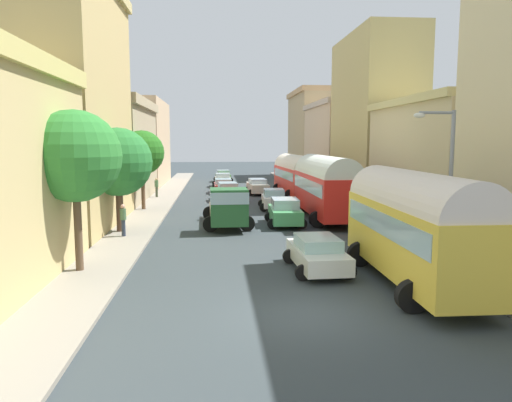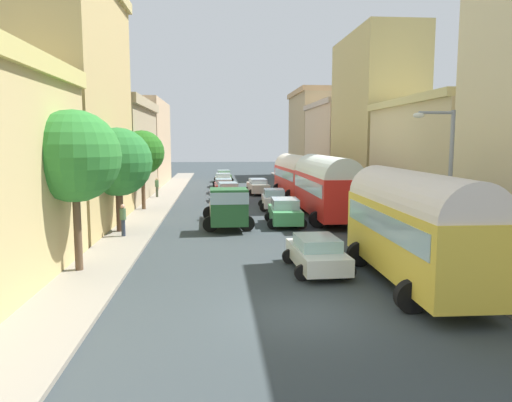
{
  "view_description": "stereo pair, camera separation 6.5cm",
  "coord_description": "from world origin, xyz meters",
  "px_view_note": "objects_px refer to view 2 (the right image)",
  "views": [
    {
      "loc": [
        -2.58,
        -13.7,
        5.16
      ],
      "look_at": [
        0.0,
        17.19,
        1.28
      ],
      "focal_mm": 34.03,
      "sensor_mm": 36.0,
      "label": 1
    },
    {
      "loc": [
        -2.51,
        -13.71,
        5.16
      ],
      "look_at": [
        0.0,
        17.19,
        1.28
      ],
      "focal_mm": 34.03,
      "sensor_mm": 36.0,
      "label": 2
    }
  ],
  "objects_px": {
    "car_0": "(228,192)",
    "parked_bus_1": "(326,184)",
    "car_1": "(224,186)",
    "pedestrian_1": "(123,219)",
    "car_2": "(223,180)",
    "car_5": "(285,212)",
    "streetlamp_near": "(445,177)",
    "car_7": "(258,186)",
    "cargo_truck_0": "(228,207)",
    "parked_bus_0": "(414,223)",
    "car_3": "(224,176)",
    "car_4": "(317,253)",
    "pedestrian_0": "(157,187)",
    "parked_bus_2": "(296,174)",
    "car_6": "(274,199)"
  },
  "relations": [
    {
      "from": "car_0",
      "to": "parked_bus_1",
      "type": "bearing_deg",
      "value": -59.08
    },
    {
      "from": "car_1",
      "to": "pedestrian_1",
      "type": "distance_m",
      "value": 22.63
    },
    {
      "from": "car_1",
      "to": "car_2",
      "type": "height_order",
      "value": "car_2"
    },
    {
      "from": "car_1",
      "to": "car_2",
      "type": "distance_m",
      "value": 6.55
    },
    {
      "from": "car_5",
      "to": "pedestrian_1",
      "type": "bearing_deg",
      "value": -159.44
    },
    {
      "from": "parked_bus_1",
      "to": "streetlamp_near",
      "type": "bearing_deg",
      "value": -82.49
    },
    {
      "from": "car_0",
      "to": "car_7",
      "type": "bearing_deg",
      "value": 59.61
    },
    {
      "from": "car_2",
      "to": "cargo_truck_0",
      "type": "bearing_deg",
      "value": -90.17
    },
    {
      "from": "parked_bus_0",
      "to": "car_2",
      "type": "relative_size",
      "value": 2.31
    },
    {
      "from": "parked_bus_0",
      "to": "car_2",
      "type": "distance_m",
      "value": 38.29
    },
    {
      "from": "parked_bus_1",
      "to": "pedestrian_1",
      "type": "xyz_separation_m",
      "value": [
        -12.02,
        -5.34,
        -1.24
      ]
    },
    {
      "from": "car_7",
      "to": "cargo_truck_0",
      "type": "bearing_deg",
      "value": -100.43
    },
    {
      "from": "parked_bus_1",
      "to": "car_3",
      "type": "xyz_separation_m",
      "value": [
        -6.22,
        29.62,
        -1.56
      ]
    },
    {
      "from": "car_4",
      "to": "car_7",
      "type": "distance_m",
      "value": 27.82
    },
    {
      "from": "car_2",
      "to": "car_5",
      "type": "xyz_separation_m",
      "value": [
        3.43,
        -25.06,
        0.05
      ]
    },
    {
      "from": "car_3",
      "to": "pedestrian_1",
      "type": "bearing_deg",
      "value": -99.42
    },
    {
      "from": "pedestrian_1",
      "to": "pedestrian_0",
      "type": "bearing_deg",
      "value": 91.24
    },
    {
      "from": "car_7",
      "to": "streetlamp_near",
      "type": "xyz_separation_m",
      "value": [
        4.84,
        -28.34,
        3.0
      ]
    },
    {
      "from": "parked_bus_2",
      "to": "car_3",
      "type": "relative_size",
      "value": 2.6
    },
    {
      "from": "cargo_truck_0",
      "to": "car_6",
      "type": "distance_m",
      "value": 8.44
    },
    {
      "from": "parked_bus_2",
      "to": "cargo_truck_0",
      "type": "xyz_separation_m",
      "value": [
        -6.59,
        -15.45,
        -0.88
      ]
    },
    {
      "from": "parked_bus_0",
      "to": "parked_bus_2",
      "type": "height_order",
      "value": "parked_bus_0"
    },
    {
      "from": "parked_bus_1",
      "to": "car_5",
      "type": "height_order",
      "value": "parked_bus_1"
    },
    {
      "from": "car_1",
      "to": "pedestrian_0",
      "type": "height_order",
      "value": "pedestrian_0"
    },
    {
      "from": "parked_bus_0",
      "to": "car_3",
      "type": "height_order",
      "value": "parked_bus_0"
    },
    {
      "from": "cargo_truck_0",
      "to": "car_0",
      "type": "bearing_deg",
      "value": 88.61
    },
    {
      "from": "car_2",
      "to": "car_6",
      "type": "height_order",
      "value": "car_6"
    },
    {
      "from": "parked_bus_2",
      "to": "pedestrian_0",
      "type": "relative_size",
      "value": 5.25
    },
    {
      "from": "parked_bus_1",
      "to": "car_1",
      "type": "xyz_separation_m",
      "value": [
        -6.39,
        16.57,
        -1.59
      ]
    },
    {
      "from": "car_1",
      "to": "car_6",
      "type": "bearing_deg",
      "value": -72.84
    },
    {
      "from": "car_1",
      "to": "car_5",
      "type": "relative_size",
      "value": 0.98
    },
    {
      "from": "pedestrian_1",
      "to": "car_0",
      "type": "bearing_deg",
      "value": 69.28
    },
    {
      "from": "pedestrian_0",
      "to": "car_2",
      "type": "bearing_deg",
      "value": 60.2
    },
    {
      "from": "parked_bus_2",
      "to": "car_6",
      "type": "relative_size",
      "value": 2.59
    },
    {
      "from": "car_2",
      "to": "pedestrian_0",
      "type": "bearing_deg",
      "value": -119.8
    },
    {
      "from": "car_7",
      "to": "pedestrian_0",
      "type": "bearing_deg",
      "value": -163.35
    },
    {
      "from": "car_6",
      "to": "parked_bus_1",
      "type": "bearing_deg",
      "value": -60.46
    },
    {
      "from": "parked_bus_0",
      "to": "car_1",
      "type": "relative_size",
      "value": 2.15
    },
    {
      "from": "car_3",
      "to": "car_6",
      "type": "height_order",
      "value": "car_6"
    },
    {
      "from": "parked_bus_2",
      "to": "pedestrian_1",
      "type": "relative_size",
      "value": 5.27
    },
    {
      "from": "car_3",
      "to": "car_2",
      "type": "bearing_deg",
      "value": -91.3
    },
    {
      "from": "parked_bus_1",
      "to": "streetlamp_near",
      "type": "xyz_separation_m",
      "value": [
        1.71,
        -12.99,
        1.46
      ]
    },
    {
      "from": "parked_bus_0",
      "to": "parked_bus_1",
      "type": "bearing_deg",
      "value": 89.42
    },
    {
      "from": "pedestrian_1",
      "to": "car_3",
      "type": "bearing_deg",
      "value": 80.58
    },
    {
      "from": "parked_bus_2",
      "to": "car_3",
      "type": "bearing_deg",
      "value": 110.71
    },
    {
      "from": "car_0",
      "to": "pedestrian_1",
      "type": "relative_size",
      "value": 2.46
    },
    {
      "from": "parked_bus_0",
      "to": "parked_bus_2",
      "type": "xyz_separation_m",
      "value": [
        0.29,
        27.42,
        -0.13
      ]
    },
    {
      "from": "parked_bus_1",
      "to": "car_4",
      "type": "distance_m",
      "value": 12.96
    },
    {
      "from": "car_1",
      "to": "car_2",
      "type": "relative_size",
      "value": 1.07
    },
    {
      "from": "car_1",
      "to": "pedestrian_1",
      "type": "bearing_deg",
      "value": -104.39
    }
  ]
}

